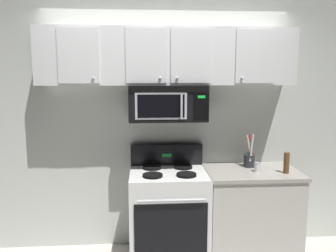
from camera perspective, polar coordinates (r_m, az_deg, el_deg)
name	(u,v)px	position (r m, az deg, el deg)	size (l,w,h in m)	color
back_wall	(166,122)	(3.62, -0.34, 0.69)	(5.20, 0.10, 2.70)	silver
stove_range	(168,214)	(3.50, 0.08, -14.60)	(0.76, 0.69, 1.12)	white
over_range_microwave	(168,103)	(3.35, -0.07, 3.94)	(0.76, 0.43, 0.35)	black
upper_cabinets	(167,57)	(3.38, -0.10, 11.61)	(2.50, 0.36, 0.55)	silver
counter_segment	(250,213)	(3.67, 13.70, -14.04)	(0.93, 0.65, 0.90)	#BCB7AD
utensil_crock_charcoal	(249,158)	(3.62, 13.60, -5.36)	(0.11, 0.12, 0.35)	#2D2D33
salt_shaker	(257,167)	(3.47, 14.80, -6.73)	(0.05, 0.05, 0.09)	white
pepper_mill	(286,163)	(3.49, 19.40, -5.89)	(0.05, 0.05, 0.21)	brown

